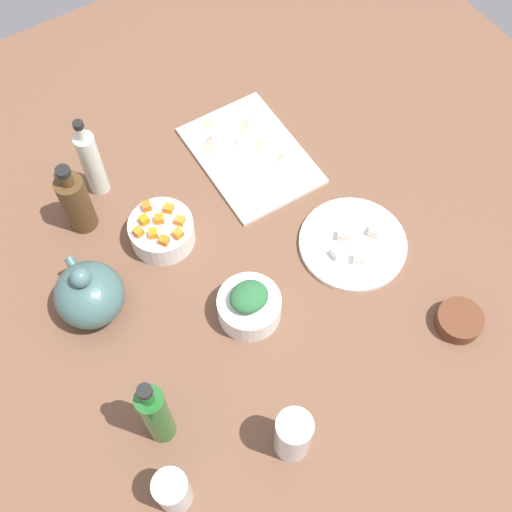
% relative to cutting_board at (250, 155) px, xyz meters
% --- Properties ---
extents(tabletop, '(1.90, 1.90, 0.03)m').
position_rel_cutting_board_xyz_m(tabletop, '(-0.26, 0.15, -0.02)').
color(tabletop, brown).
rests_on(tabletop, ground).
extents(cutting_board, '(0.32, 0.23, 0.01)m').
position_rel_cutting_board_xyz_m(cutting_board, '(0.00, 0.00, 0.00)').
color(cutting_board, silver).
rests_on(cutting_board, tabletop).
extents(plate_tofu, '(0.23, 0.23, 0.01)m').
position_rel_cutting_board_xyz_m(plate_tofu, '(-0.33, -0.06, 0.00)').
color(plate_tofu, white).
rests_on(plate_tofu, tabletop).
extents(bowl_greens, '(0.13, 0.13, 0.06)m').
position_rel_cutting_board_xyz_m(bowl_greens, '(-0.34, 0.22, 0.03)').
color(bowl_greens, white).
rests_on(bowl_greens, tabletop).
extents(bowl_carrots, '(0.14, 0.14, 0.06)m').
position_rel_cutting_board_xyz_m(bowl_carrots, '(-0.09, 0.28, 0.03)').
color(bowl_carrots, white).
rests_on(bowl_carrots, tabletop).
extents(bowl_small_side, '(0.09, 0.09, 0.03)m').
position_rel_cutting_board_xyz_m(bowl_small_side, '(-0.59, -0.13, 0.01)').
color(bowl_small_side, '#5B2F1B').
rests_on(bowl_small_side, tabletop).
extents(teapot, '(0.16, 0.14, 0.15)m').
position_rel_cutting_board_xyz_m(teapot, '(-0.16, 0.48, 0.06)').
color(teapot, '#406361').
rests_on(teapot, tabletop).
extents(bottle_0, '(0.04, 0.04, 0.22)m').
position_rel_cutting_board_xyz_m(bottle_0, '(0.11, 0.34, 0.09)').
color(bottle_0, silver).
rests_on(bottle_0, tabletop).
extents(bottle_1, '(0.06, 0.06, 0.19)m').
position_rel_cutting_board_xyz_m(bottle_1, '(0.04, 0.41, 0.08)').
color(bottle_1, '#4F381C').
rests_on(bottle_1, tabletop).
extents(bottle_2, '(0.05, 0.05, 0.24)m').
position_rel_cutting_board_xyz_m(bottle_2, '(-0.46, 0.48, 0.10)').
color(bottle_2, '#1F6124').
rests_on(bottle_2, tabletop).
extents(drinking_glass_0, '(0.07, 0.07, 0.14)m').
position_rel_cutting_board_xyz_m(drinking_glass_0, '(-0.61, 0.30, 0.06)').
color(drinking_glass_0, white).
rests_on(drinking_glass_0, tabletop).
extents(drinking_glass_1, '(0.06, 0.06, 0.11)m').
position_rel_cutting_board_xyz_m(drinking_glass_1, '(-0.57, 0.52, 0.05)').
color(drinking_glass_1, white).
rests_on(drinking_glass_1, tabletop).
extents(carrot_cube_0, '(0.02, 0.02, 0.02)m').
position_rel_cutting_board_xyz_m(carrot_cube_0, '(-0.09, 0.33, 0.06)').
color(carrot_cube_0, orange).
rests_on(carrot_cube_0, bowl_carrots).
extents(carrot_cube_1, '(0.03, 0.03, 0.02)m').
position_rel_cutting_board_xyz_m(carrot_cube_1, '(-0.07, 0.25, 0.06)').
color(carrot_cube_1, orange).
rests_on(carrot_cube_1, bowl_carrots).
extents(carrot_cube_2, '(0.03, 0.03, 0.02)m').
position_rel_cutting_board_xyz_m(carrot_cube_2, '(-0.14, 0.30, 0.06)').
color(carrot_cube_2, orange).
rests_on(carrot_cube_2, bowl_carrots).
extents(carrot_cube_3, '(0.02, 0.02, 0.02)m').
position_rel_cutting_board_xyz_m(carrot_cube_3, '(-0.08, 0.28, 0.06)').
color(carrot_cube_3, orange).
rests_on(carrot_cube_3, bowl_carrots).
extents(carrot_cube_4, '(0.02, 0.02, 0.02)m').
position_rel_cutting_board_xyz_m(carrot_cube_4, '(-0.14, 0.26, 0.06)').
color(carrot_cube_4, orange).
rests_on(carrot_cube_4, bowl_carrots).
extents(carrot_cube_5, '(0.02, 0.02, 0.02)m').
position_rel_cutting_board_xyz_m(carrot_cube_5, '(-0.07, 0.31, 0.06)').
color(carrot_cube_5, orange).
rests_on(carrot_cube_5, bowl_carrots).
extents(carrot_cube_6, '(0.03, 0.03, 0.02)m').
position_rel_cutting_board_xyz_m(carrot_cube_6, '(-0.11, 0.24, 0.06)').
color(carrot_cube_6, orange).
rests_on(carrot_cube_6, bowl_carrots).
extents(carrot_cube_7, '(0.02, 0.02, 0.02)m').
position_rel_cutting_board_xyz_m(carrot_cube_7, '(-0.11, 0.31, 0.06)').
color(carrot_cube_7, orange).
rests_on(carrot_cube_7, bowl_carrots).
extents(carrot_cube_8, '(0.02, 0.02, 0.02)m').
position_rel_cutting_board_xyz_m(carrot_cube_8, '(-0.04, 0.29, 0.06)').
color(carrot_cube_8, orange).
rests_on(carrot_cube_8, bowl_carrots).
extents(chopped_greens_mound, '(0.07, 0.08, 0.04)m').
position_rel_cutting_board_xyz_m(chopped_greens_mound, '(-0.34, 0.22, 0.07)').
color(chopped_greens_mound, '#2B6839').
rests_on(chopped_greens_mound, bowl_greens).
extents(tofu_cube_0, '(0.03, 0.03, 0.02)m').
position_rel_cutting_board_xyz_m(tofu_cube_0, '(-0.33, -0.11, 0.02)').
color(tofu_cube_0, '#FCE1CA').
rests_on(tofu_cube_0, plate_tofu).
extents(tofu_cube_1, '(0.03, 0.03, 0.02)m').
position_rel_cutting_board_xyz_m(tofu_cube_1, '(-0.30, -0.04, 0.02)').
color(tofu_cube_1, silver).
rests_on(tofu_cube_1, plate_tofu).
extents(tofu_cube_2, '(0.03, 0.03, 0.02)m').
position_rel_cutting_board_xyz_m(tofu_cube_2, '(-0.37, -0.04, 0.02)').
color(tofu_cube_2, white).
rests_on(tofu_cube_2, plate_tofu).
extents(tofu_cube_3, '(0.02, 0.02, 0.02)m').
position_rel_cutting_board_xyz_m(tofu_cube_3, '(-0.33, -0.01, 0.02)').
color(tofu_cube_3, white).
rests_on(tofu_cube_3, plate_tofu).
extents(dumpling_0, '(0.07, 0.07, 0.02)m').
position_rel_cutting_board_xyz_m(dumpling_0, '(0.12, 0.03, 0.02)').
color(dumpling_0, beige).
rests_on(dumpling_0, cutting_board).
extents(dumpling_1, '(0.05, 0.05, 0.02)m').
position_rel_cutting_board_xyz_m(dumpling_1, '(0.00, -0.05, 0.02)').
color(dumpling_1, beige).
rests_on(dumpling_1, cutting_board).
extents(dumpling_2, '(0.05, 0.05, 0.03)m').
position_rel_cutting_board_xyz_m(dumpling_2, '(-0.07, -0.06, 0.02)').
color(dumpling_2, beige).
rests_on(dumpling_2, cutting_board).
extents(dumpling_3, '(0.05, 0.05, 0.03)m').
position_rel_cutting_board_xyz_m(dumpling_3, '(0.03, 0.01, 0.02)').
color(dumpling_3, beige).
rests_on(dumpling_3, cutting_board).
extents(dumpling_4, '(0.06, 0.06, 0.03)m').
position_rel_cutting_board_xyz_m(dumpling_4, '(0.07, 0.06, 0.02)').
color(dumpling_4, beige).
rests_on(dumpling_4, cutting_board).
extents(dumpling_5, '(0.07, 0.08, 0.03)m').
position_rel_cutting_board_xyz_m(dumpling_5, '(0.07, -0.04, 0.02)').
color(dumpling_5, beige).
rests_on(dumpling_5, cutting_board).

